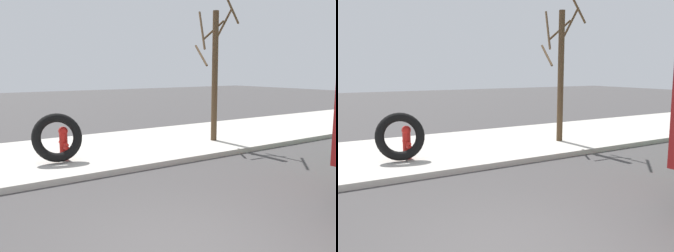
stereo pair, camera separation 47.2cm
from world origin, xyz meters
The scene contains 5 objects.
ground_plane centered at (0.00, 0.00, 0.00)m, with size 80.00×80.00×0.00m, color #423F3F.
sidewalk_curb centered at (0.00, 6.50, 0.07)m, with size 36.00×5.00×0.15m, color #BCB7AD.
fire_hydrant centered at (0.15, 5.61, 0.63)m, with size 0.25×0.56×0.90m.
loose_tire centered at (-0.05, 5.50, 0.79)m, with size 1.27×1.27×0.24m, color black.
bare_tree centered at (5.30, 5.54, 2.52)m, with size 1.44×1.44×4.61m.
Camera 1 is at (-2.93, -3.92, 2.53)m, focal length 39.68 mm.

